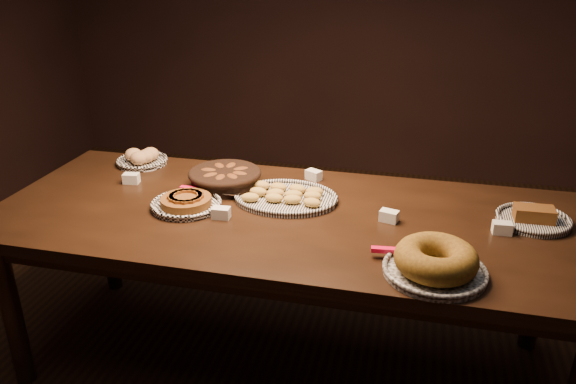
% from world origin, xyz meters
% --- Properties ---
extents(ground, '(5.00, 5.00, 0.00)m').
position_xyz_m(ground, '(0.00, 0.00, 0.00)').
color(ground, black).
rests_on(ground, ground).
extents(buffet_table, '(2.40, 1.00, 0.75)m').
position_xyz_m(buffet_table, '(0.00, 0.00, 0.68)').
color(buffet_table, black).
rests_on(buffet_table, ground).
extents(apple_tart_plate, '(0.33, 0.29, 0.06)m').
position_xyz_m(apple_tart_plate, '(-0.41, -0.04, 0.77)').
color(apple_tart_plate, white).
rests_on(apple_tart_plate, buffet_table).
extents(madeleine_platter, '(0.44, 0.36, 0.05)m').
position_xyz_m(madeleine_platter, '(-0.03, 0.12, 0.77)').
color(madeleine_platter, black).
rests_on(madeleine_platter, buffet_table).
extents(bundt_cake_plate, '(0.39, 0.35, 0.11)m').
position_xyz_m(bundt_cake_plate, '(0.58, -0.34, 0.79)').
color(bundt_cake_plate, black).
rests_on(bundt_cake_plate, buffet_table).
extents(croissant_basket, '(0.38, 0.38, 0.08)m').
position_xyz_m(croissant_basket, '(-0.33, 0.20, 0.80)').
color(croissant_basket, black).
rests_on(croissant_basket, buffet_table).
extents(bread_roll_plate, '(0.25, 0.25, 0.08)m').
position_xyz_m(bread_roll_plate, '(-0.83, 0.38, 0.78)').
color(bread_roll_plate, white).
rests_on(bread_roll_plate, buffet_table).
extents(loaf_plate, '(0.28, 0.28, 0.06)m').
position_xyz_m(loaf_plate, '(0.95, 0.14, 0.77)').
color(loaf_plate, black).
rests_on(loaf_plate, buffet_table).
extents(tent_cards, '(1.66, 0.55, 0.04)m').
position_xyz_m(tent_cards, '(0.05, 0.09, 0.77)').
color(tent_cards, white).
rests_on(tent_cards, buffet_table).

